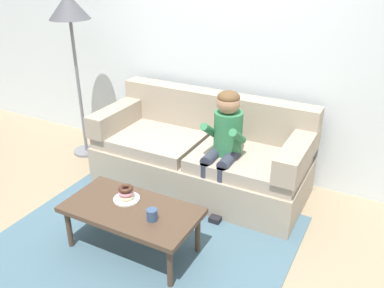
{
  "coord_description": "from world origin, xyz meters",
  "views": [
    {
      "loc": [
        1.6,
        -2.4,
        2.2
      ],
      "look_at": [
        0.1,
        0.45,
        0.65
      ],
      "focal_mm": 37.96,
      "sensor_mm": 36.0,
      "label": 1
    }
  ],
  "objects_px": {
    "mug": "(152,215)",
    "floor_lamp": "(70,18)",
    "couch": "(202,155)",
    "person_child": "(224,139)",
    "donut": "(126,196)",
    "coffee_table": "(131,212)"
  },
  "relations": [
    {
      "from": "couch",
      "to": "person_child",
      "type": "xyz_separation_m",
      "value": [
        0.32,
        -0.2,
        0.34
      ]
    },
    {
      "from": "coffee_table",
      "to": "donut",
      "type": "relative_size",
      "value": 8.83
    },
    {
      "from": "mug",
      "to": "donut",
      "type": "bearing_deg",
      "value": 158.55
    },
    {
      "from": "mug",
      "to": "floor_lamp",
      "type": "relative_size",
      "value": 0.05
    },
    {
      "from": "donut",
      "to": "floor_lamp",
      "type": "bearing_deg",
      "value": 142.39
    },
    {
      "from": "couch",
      "to": "coffee_table",
      "type": "relative_size",
      "value": 1.98
    },
    {
      "from": "coffee_table",
      "to": "donut",
      "type": "distance_m",
      "value": 0.15
    },
    {
      "from": "coffee_table",
      "to": "donut",
      "type": "xyz_separation_m",
      "value": [
        -0.1,
        0.08,
        0.07
      ]
    },
    {
      "from": "person_child",
      "to": "floor_lamp",
      "type": "xyz_separation_m",
      "value": [
        -1.87,
        0.21,
        0.89
      ]
    },
    {
      "from": "mug",
      "to": "floor_lamp",
      "type": "xyz_separation_m",
      "value": [
        -1.74,
        1.22,
        1.11
      ]
    },
    {
      "from": "coffee_table",
      "to": "person_child",
      "type": "distance_m",
      "value": 1.07
    },
    {
      "from": "floor_lamp",
      "to": "coffee_table",
      "type": "bearing_deg",
      "value": -37.64
    },
    {
      "from": "coffee_table",
      "to": "person_child",
      "type": "relative_size",
      "value": 0.96
    },
    {
      "from": "person_child",
      "to": "couch",
      "type": "bearing_deg",
      "value": 147.84
    },
    {
      "from": "couch",
      "to": "coffee_table",
      "type": "bearing_deg",
      "value": -91.56
    },
    {
      "from": "couch",
      "to": "coffee_table",
      "type": "xyz_separation_m",
      "value": [
        -0.03,
        -1.16,
        0.02
      ]
    },
    {
      "from": "person_child",
      "to": "donut",
      "type": "distance_m",
      "value": 1.02
    },
    {
      "from": "coffee_table",
      "to": "mug",
      "type": "xyz_separation_m",
      "value": [
        0.23,
        -0.05,
        0.09
      ]
    },
    {
      "from": "floor_lamp",
      "to": "couch",
      "type": "bearing_deg",
      "value": -0.38
    },
    {
      "from": "couch",
      "to": "mug",
      "type": "distance_m",
      "value": 1.23
    },
    {
      "from": "donut",
      "to": "mug",
      "type": "bearing_deg",
      "value": -21.45
    },
    {
      "from": "couch",
      "to": "person_child",
      "type": "height_order",
      "value": "person_child"
    }
  ]
}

